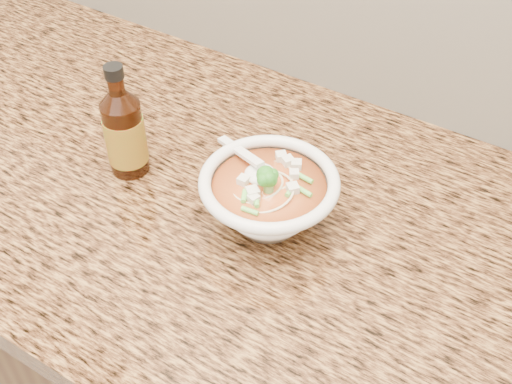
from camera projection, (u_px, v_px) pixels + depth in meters
The scene contains 4 objects.
cabinet at pixel (238, 369), 1.24m from camera, with size 4.00×0.65×0.86m, color #381F10.
counter_slab at pixel (232, 203), 0.93m from camera, with size 4.00×0.68×0.04m, color olive.
soup_bowl at pixel (269, 200), 0.84m from camera, with size 0.20×0.18×0.10m.
hot_sauce_bottle at pixel (125, 133), 0.91m from camera, with size 0.06×0.06×0.18m.
Camera 1 is at (0.38, 1.13, 1.53)m, focal length 45.00 mm.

